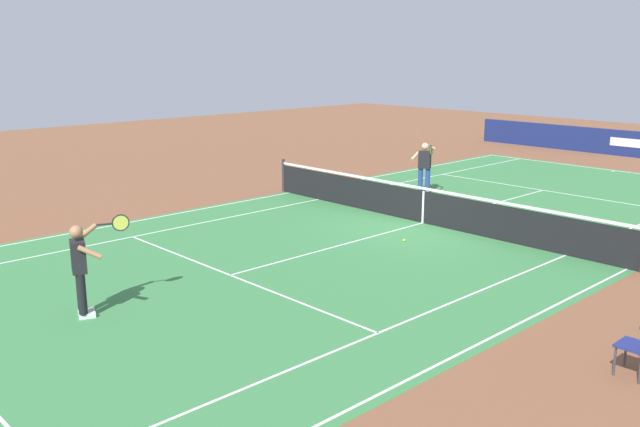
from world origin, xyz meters
TOP-DOWN VIEW (x-y plane):
  - ground_plane at (0.00, 0.00)m, footprint 60.00×60.00m
  - court_slab at (0.00, 0.00)m, footprint 24.20×11.40m
  - court_line_markings at (0.00, 0.00)m, footprint 23.85×11.05m
  - tennis_net at (0.00, 0.00)m, footprint 0.10×11.70m
  - tennis_player_near at (9.57, 0.05)m, footprint 1.18×0.74m
  - tennis_player_far at (-3.13, -2.44)m, footprint 0.90×0.96m
  - tennis_ball at (1.79, 0.84)m, footprint 0.07×0.07m

SIDE VIEW (x-z plane):
  - ground_plane at x=0.00m, z-range 0.00..0.00m
  - court_slab at x=0.00m, z-range 0.00..0.00m
  - court_line_markings at x=0.00m, z-range 0.00..0.01m
  - tennis_ball at x=1.79m, z-range 0.00..0.07m
  - tennis_net at x=0.00m, z-range -0.05..1.03m
  - tennis_player_near at x=9.57m, z-range 0.08..1.78m
  - tennis_player_far at x=-3.13m, z-range 0.08..1.78m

